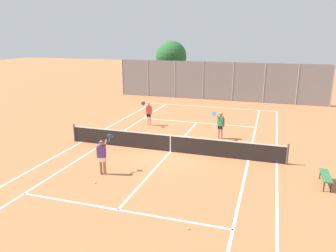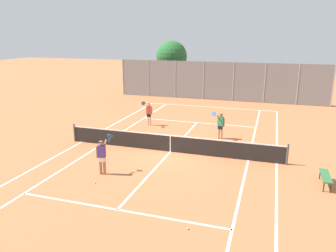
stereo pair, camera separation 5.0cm
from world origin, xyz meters
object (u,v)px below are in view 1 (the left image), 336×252
object	(u,v)px
player_far_right	(220,124)
loose_tennis_ball_2	(224,111)
tennis_net	(170,143)
loose_tennis_ball_3	(111,141)
tree_behind_left	(172,57)
loose_tennis_ball_1	(148,119)
player_far_left	(149,112)
courtside_bench	(326,176)
loose_tennis_ball_4	(188,229)
loose_tennis_ball_0	(95,183)
player_near_side	(102,155)

from	to	relation	value
player_far_right	loose_tennis_ball_2	world-z (taller)	player_far_right
tennis_net	loose_tennis_ball_3	world-z (taller)	tennis_net
tennis_net	tree_behind_left	distance (m)	20.01
player_far_right	loose_tennis_ball_1	distance (m)	6.71
player_far_left	courtside_bench	world-z (taller)	player_far_left
tennis_net	loose_tennis_ball_4	bearing A→B (deg)	-68.10
player_far_left	loose_tennis_ball_2	world-z (taller)	player_far_left
player_far_right	loose_tennis_ball_0	bearing A→B (deg)	-117.41
tennis_net	player_near_side	distance (m)	4.27
tennis_net	player_near_side	size ratio (longest dim) A/B	6.76
loose_tennis_ball_2	courtside_bench	distance (m)	13.81
loose_tennis_ball_0	loose_tennis_ball_3	bearing A→B (deg)	110.93
loose_tennis_ball_1	loose_tennis_ball_3	bearing A→B (deg)	-92.56
loose_tennis_ball_3	courtside_bench	distance (m)	11.67
player_near_side	loose_tennis_ball_0	bearing A→B (deg)	-81.03
player_far_right	tree_behind_left	bearing A→B (deg)	116.61
loose_tennis_ball_2	loose_tennis_ball_3	size ratio (longest dim) A/B	1.00
loose_tennis_ball_0	loose_tennis_ball_1	xyz separation A→B (m)	(-1.81, 10.95, 0.00)
tennis_net	player_far_left	bearing A→B (deg)	122.94
player_far_left	loose_tennis_ball_3	size ratio (longest dim) A/B	26.88
player_far_right	loose_tennis_ball_2	size ratio (longest dim) A/B	26.88
player_near_side	loose_tennis_ball_3	xyz separation A→B (m)	(-1.91, 4.40, -0.89)
loose_tennis_ball_3	loose_tennis_ball_4	xyz separation A→B (m)	(6.70, -7.50, 0.00)
player_far_left	loose_tennis_ball_1	world-z (taller)	player_far_left
tennis_net	player_near_side	bearing A→B (deg)	-118.81
player_far_left	loose_tennis_ball_3	bearing A→B (deg)	-102.70
tree_behind_left	loose_tennis_ball_0	bearing A→B (deg)	-80.79
player_far_left	loose_tennis_ball_2	xyz separation A→B (m)	(4.40, 5.78, -0.89)
player_near_side	courtside_bench	distance (m)	9.65
player_far_right	loose_tennis_ball_2	xyz separation A→B (m)	(-0.82, 7.35, -0.89)
player_near_side	tree_behind_left	xyz separation A→B (m)	(-3.67, 22.63, 2.83)
player_near_side	loose_tennis_ball_2	bearing A→B (deg)	76.52
player_near_side	player_far_left	size ratio (longest dim) A/B	1.00
player_far_left	player_far_right	distance (m)	5.45
loose_tennis_ball_4	loose_tennis_ball_1	bearing A→B (deg)	116.27
loose_tennis_ball_1	courtside_bench	world-z (taller)	courtside_bench
loose_tennis_ball_1	player_far_right	bearing A→B (deg)	-27.81
player_far_right	player_near_side	bearing A→B (deg)	-121.65
player_far_right	courtside_bench	xyz separation A→B (m)	(5.24, -5.05, -0.52)
player_far_right	loose_tennis_ball_0	xyz separation A→B (m)	(-4.07, -7.85, -0.89)
loose_tennis_ball_1	loose_tennis_ball_2	distance (m)	6.61
player_near_side	tennis_net	bearing A→B (deg)	61.19
courtside_bench	player_far_right	bearing A→B (deg)	136.03
tree_behind_left	loose_tennis_ball_1	bearing A→B (deg)	-80.96
tennis_net	loose_tennis_ball_3	bearing A→B (deg)	170.29
player_far_right	loose_tennis_ball_3	xyz separation A→B (m)	(-6.13, -2.46, -0.89)
player_far_left	loose_tennis_ball_2	bearing A→B (deg)	52.70
courtside_bench	loose_tennis_ball_2	bearing A→B (deg)	116.04
player_near_side	loose_tennis_ball_4	world-z (taller)	player_near_side
loose_tennis_ball_1	tree_behind_left	world-z (taller)	tree_behind_left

